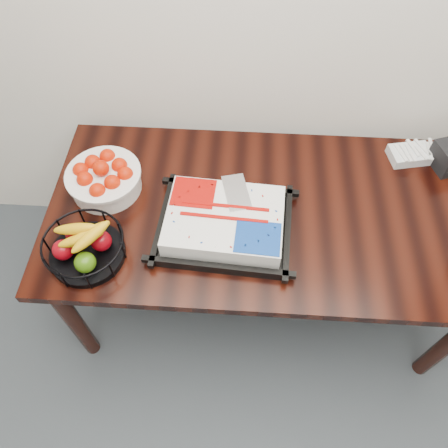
# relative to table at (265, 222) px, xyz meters

# --- Properties ---
(table) EXTENTS (1.80, 0.90, 0.75)m
(table) POSITION_rel_table_xyz_m (0.00, 0.00, 0.00)
(table) COLOR black
(table) RESTS_ON ground
(cake_tray) EXTENTS (0.54, 0.43, 0.11)m
(cake_tray) POSITION_rel_table_xyz_m (-0.17, -0.11, 0.13)
(cake_tray) COLOR black
(cake_tray) RESTS_ON table
(tangerine_bowl) EXTENTS (0.31, 0.31, 0.20)m
(tangerine_bowl) POSITION_rel_table_xyz_m (-0.68, 0.07, 0.17)
(tangerine_bowl) COLOR white
(tangerine_bowl) RESTS_ON table
(fruit_basket) EXTENTS (0.30, 0.30, 0.16)m
(fruit_basket) POSITION_rel_table_xyz_m (-0.68, -0.26, 0.15)
(fruit_basket) COLOR black
(fruit_basket) RESTS_ON table
(fork_bag) EXTENTS (0.20, 0.15, 0.05)m
(fork_bag) POSITION_rel_table_xyz_m (0.63, 0.33, 0.11)
(fork_bag) COLOR silver
(fork_bag) RESTS_ON table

